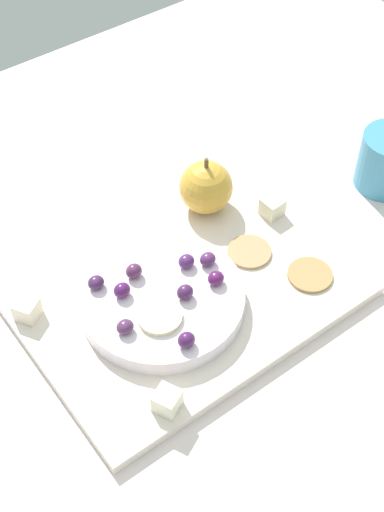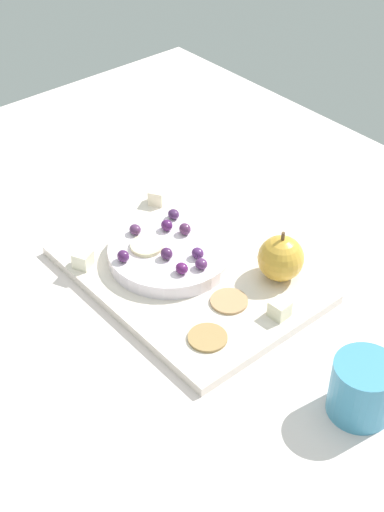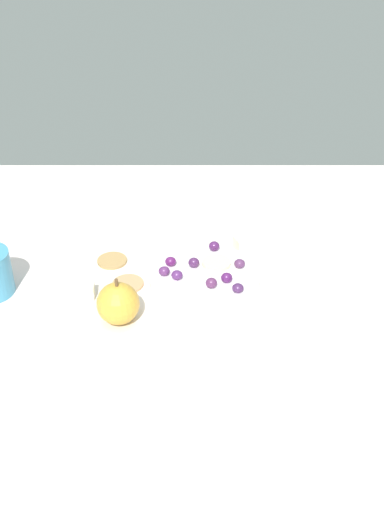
{
  "view_description": "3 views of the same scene",
  "coord_description": "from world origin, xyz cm",
  "px_view_note": "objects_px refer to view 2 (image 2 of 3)",
  "views": [
    {
      "loc": [
        29.48,
        42.57,
        68.55
      ],
      "look_at": [
        -2.11,
        0.1,
        7.47
      ],
      "focal_mm": 50.51,
      "sensor_mm": 36.0,
      "label": 1
    },
    {
      "loc": [
        -60.82,
        52.86,
        71.7
      ],
      "look_at": [
        -1.43,
        2.36,
        8.78
      ],
      "focal_mm": 50.54,
      "sensor_mm": 36.0,
      "label": 2
    },
    {
      "loc": [
        1.6,
        -83.46,
        68.07
      ],
      "look_at": [
        1.99,
        3.44,
        10.02
      ],
      "focal_mm": 45.21,
      "sensor_mm": 36.0,
      "label": 3
    }
  ],
  "objects_px": {
    "grape_5": "(201,264)",
    "apple_whole": "(281,258)",
    "cheese_cube_1": "(157,197)",
    "cracker_0": "(208,338)",
    "cracker_1": "(229,301)",
    "grape_8": "(167,254)",
    "grape_4": "(174,214)",
    "serving_dish": "(170,253)",
    "grape_0": "(135,229)",
    "grape_6": "(123,256)",
    "cheese_cube_0": "(83,259)",
    "grape_7": "(182,268)",
    "cup": "(363,388)",
    "grape_1": "(169,224)",
    "cheese_cube_2": "(280,309)",
    "grape_3": "(185,229)",
    "platter": "(187,275)",
    "grape_2": "(198,253)",
    "apple_slice_0": "(147,246)"
  },
  "relations": [
    {
      "from": "cracker_1",
      "to": "grape_8",
      "type": "xyz_separation_m",
      "value": [
        0.11,
        0.02,
        0.03
      ]
    },
    {
      "from": "serving_dish",
      "to": "cheese_cube_0",
      "type": "height_order",
      "value": "cheese_cube_0"
    },
    {
      "from": "apple_whole",
      "to": "grape_0",
      "type": "xyz_separation_m",
      "value": [
        0.19,
        0.11,
        -0.0
      ]
    },
    {
      "from": "grape_0",
      "to": "grape_8",
      "type": "relative_size",
      "value": 1.0
    },
    {
      "from": "cup",
      "to": "grape_4",
      "type": "bearing_deg",
      "value": -6.6
    },
    {
      "from": "cracker_1",
      "to": "grape_5",
      "type": "bearing_deg",
      "value": -1.73
    },
    {
      "from": "cracker_1",
      "to": "grape_6",
      "type": "distance_m",
      "value": 0.16
    },
    {
      "from": "grape_8",
      "to": "apple_slice_0",
      "type": "distance_m",
      "value": 0.04
    },
    {
      "from": "cheese_cube_0",
      "to": "grape_6",
      "type": "relative_size",
      "value": 1.3
    },
    {
      "from": "cheese_cube_1",
      "to": "grape_3",
      "type": "height_order",
      "value": "grape_3"
    },
    {
      "from": "cheese_cube_2",
      "to": "serving_dish",
      "type": "bearing_deg",
      "value": 10.28
    },
    {
      "from": "cup",
      "to": "cheese_cube_1",
      "type": "bearing_deg",
      "value": -8.6
    },
    {
      "from": "apple_slice_0",
      "to": "cup",
      "type": "height_order",
      "value": "cup"
    },
    {
      "from": "serving_dish",
      "to": "grape_4",
      "type": "height_order",
      "value": "grape_4"
    },
    {
      "from": "cheese_cube_0",
      "to": "grape_0",
      "type": "height_order",
      "value": "grape_0"
    },
    {
      "from": "platter",
      "to": "cracker_0",
      "type": "relative_size",
      "value": 7.05
    },
    {
      "from": "cheese_cube_0",
      "to": "apple_slice_0",
      "type": "height_order",
      "value": "apple_slice_0"
    },
    {
      "from": "cheese_cube_0",
      "to": "grape_1",
      "type": "bearing_deg",
      "value": -103.82
    },
    {
      "from": "grape_1",
      "to": "grape_2",
      "type": "distance_m",
      "value": 0.08
    },
    {
      "from": "apple_whole",
      "to": "grape_0",
      "type": "distance_m",
      "value": 0.22
    },
    {
      "from": "cheese_cube_1",
      "to": "grape_2",
      "type": "distance_m",
      "value": 0.18
    },
    {
      "from": "cheese_cube_0",
      "to": "cracker_1",
      "type": "bearing_deg",
      "value": -150.98
    },
    {
      "from": "grape_0",
      "to": "apple_slice_0",
      "type": "bearing_deg",
      "value": 168.68
    },
    {
      "from": "grape_6",
      "to": "apple_slice_0",
      "type": "bearing_deg",
      "value": -86.53
    },
    {
      "from": "grape_5",
      "to": "grape_6",
      "type": "xyz_separation_m",
      "value": [
        0.08,
        0.07,
        0.0
      ]
    },
    {
      "from": "platter",
      "to": "grape_0",
      "type": "bearing_deg",
      "value": 11.54
    },
    {
      "from": "cracker_0",
      "to": "grape_4",
      "type": "bearing_deg",
      "value": -28.82
    },
    {
      "from": "cracker_1",
      "to": "grape_8",
      "type": "height_order",
      "value": "grape_8"
    },
    {
      "from": "grape_1",
      "to": "apple_slice_0",
      "type": "distance_m",
      "value": 0.06
    },
    {
      "from": "cracker_1",
      "to": "grape_7",
      "type": "xyz_separation_m",
      "value": [
        0.07,
        0.03,
        0.03
      ]
    },
    {
      "from": "serving_dish",
      "to": "apple_whole",
      "type": "xyz_separation_m",
      "value": [
        -0.13,
        -0.09,
        0.02
      ]
    },
    {
      "from": "cracker_1",
      "to": "grape_4",
      "type": "height_order",
      "value": "grape_4"
    },
    {
      "from": "grape_8",
      "to": "platter",
      "type": "bearing_deg",
      "value": -134.94
    },
    {
      "from": "cheese_cube_1",
      "to": "cracker_0",
      "type": "relative_size",
      "value": 0.46
    },
    {
      "from": "grape_5",
      "to": "grape_8",
      "type": "bearing_deg",
      "value": 25.53
    },
    {
      "from": "serving_dish",
      "to": "cup",
      "type": "relative_size",
      "value": 1.81
    },
    {
      "from": "apple_whole",
      "to": "grape_0",
      "type": "bearing_deg",
      "value": 30.5
    },
    {
      "from": "cheese_cube_2",
      "to": "grape_6",
      "type": "relative_size",
      "value": 1.3
    },
    {
      "from": "grape_6",
      "to": "grape_8",
      "type": "distance_m",
      "value": 0.06
    },
    {
      "from": "grape_7",
      "to": "cup",
      "type": "height_order",
      "value": "cup"
    },
    {
      "from": "grape_5",
      "to": "apple_whole",
      "type": "bearing_deg",
      "value": -126.28
    },
    {
      "from": "cracker_0",
      "to": "grape_0",
      "type": "distance_m",
      "value": 0.22
    },
    {
      "from": "platter",
      "to": "cheese_cube_2",
      "type": "xyz_separation_m",
      "value": [
        -0.15,
        -0.03,
        0.02
      ]
    },
    {
      "from": "cheese_cube_0",
      "to": "apple_whole",
      "type": "bearing_deg",
      "value": -135.03
    },
    {
      "from": "cheese_cube_0",
      "to": "cheese_cube_1",
      "type": "distance_m",
      "value": 0.19
    },
    {
      "from": "cheese_cube_0",
      "to": "grape_4",
      "type": "height_order",
      "value": "grape_4"
    },
    {
      "from": "cracker_0",
      "to": "cracker_1",
      "type": "bearing_deg",
      "value": -64.07
    },
    {
      "from": "cheese_cube_0",
      "to": "apple_slice_0",
      "type": "bearing_deg",
      "value": -120.75
    },
    {
      "from": "grape_7",
      "to": "cup",
      "type": "xyz_separation_m",
      "value": [
        -0.3,
        -0.03,
        -0.01
      ]
    },
    {
      "from": "cheese_cube_2",
      "to": "grape_1",
      "type": "height_order",
      "value": "grape_1"
    }
  ]
}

